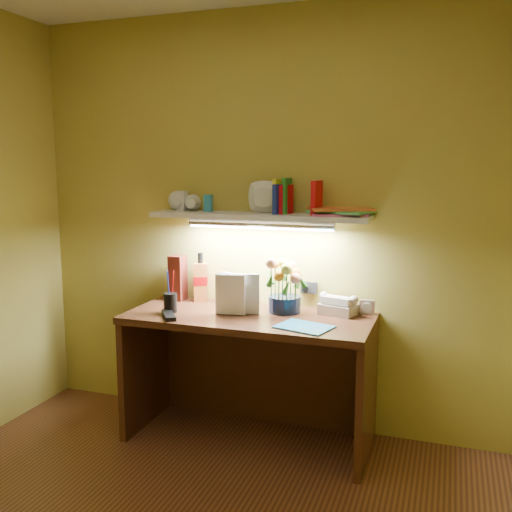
{
  "coord_description": "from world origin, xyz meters",
  "views": [
    {
      "loc": [
        1.07,
        -1.76,
        1.59
      ],
      "look_at": [
        -0.01,
        1.35,
        1.07
      ],
      "focal_mm": 40.0,
      "sensor_mm": 36.0,
      "label": 1
    }
  ],
  "objects": [
    {
      "name": "desk_book_b",
      "position": [
        -0.11,
        1.2,
        0.87
      ],
      "size": [
        0.17,
        0.05,
        0.24
      ],
      "primitive_type": "imported",
      "rotation": [
        0.0,
        0.0,
        0.19
      ],
      "color": "silver",
      "rests_on": "desk"
    },
    {
      "name": "art_card",
      "position": [
        -0.17,
        1.39,
        0.85
      ],
      "size": [
        0.19,
        0.11,
        0.19
      ],
      "primitive_type": null,
      "rotation": [
        0.0,
        0.0,
        -0.41
      ],
      "color": "white",
      "rests_on": "desk"
    },
    {
      "name": "desk",
      "position": [
        0.0,
        1.2,
        0.38
      ],
      "size": [
        1.4,
        0.6,
        0.75
      ],
      "primitive_type": "cube",
      "color": "#3A1A0F",
      "rests_on": "ground"
    },
    {
      "name": "pen_cup",
      "position": [
        -0.45,
        1.11,
        0.84
      ],
      "size": [
        0.1,
        0.1,
        0.19
      ],
      "primitive_type": "cylinder",
      "rotation": [
        0.0,
        0.0,
        0.37
      ],
      "color": "black",
      "rests_on": "desk"
    },
    {
      "name": "whisky_bottle",
      "position": [
        -0.4,
        1.43,
        0.9
      ],
      "size": [
        0.11,
        0.11,
        0.31
      ],
      "primitive_type": null,
      "rotation": [
        0.0,
        0.0,
        0.37
      ],
      "color": "#BE6024",
      "rests_on": "desk"
    },
    {
      "name": "tv_remote",
      "position": [
        -0.41,
        1.01,
        0.76
      ],
      "size": [
        0.16,
        0.2,
        0.02
      ],
      "primitive_type": "cube",
      "rotation": [
        0.0,
        0.0,
        0.62
      ],
      "color": "black",
      "rests_on": "desk"
    },
    {
      "name": "wall_shelf",
      "position": [
        0.03,
        1.39,
        1.33
      ],
      "size": [
        1.33,
        0.37,
        0.24
      ],
      "color": "silver",
      "rests_on": "ground"
    },
    {
      "name": "desk_book_a",
      "position": [
        -0.19,
        1.16,
        0.87
      ],
      "size": [
        0.18,
        0.04,
        0.23
      ],
      "primitive_type": "imported",
      "rotation": [
        0.0,
        0.0,
        0.1
      ],
      "color": "white",
      "rests_on": "desk"
    },
    {
      "name": "blue_folder",
      "position": [
        0.36,
        1.06,
        0.75
      ],
      "size": [
        0.32,
        0.27,
        0.01
      ],
      "primitive_type": "cube",
      "rotation": [
        0.0,
        0.0,
        -0.28
      ],
      "color": "teal",
      "rests_on": "desk"
    },
    {
      "name": "telephone",
      "position": [
        0.48,
        1.39,
        0.81
      ],
      "size": [
        0.23,
        0.2,
        0.12
      ],
      "primitive_type": null,
      "rotation": [
        0.0,
        0.0,
        -0.27
      ],
      "color": "beige",
      "rests_on": "desk"
    },
    {
      "name": "flower_bouquet",
      "position": [
        0.17,
        1.34,
        0.91
      ],
      "size": [
        0.24,
        0.24,
        0.33
      ],
      "primitive_type": null,
      "rotation": [
        0.0,
        0.0,
        0.21
      ],
      "color": "#0B1A38",
      "rests_on": "desk"
    },
    {
      "name": "whisky_box",
      "position": [
        -0.55,
        1.41,
        0.89
      ],
      "size": [
        0.1,
        0.1,
        0.28
      ],
      "primitive_type": "cube",
      "rotation": [
        0.0,
        0.0,
        -0.07
      ],
      "color": "#511911",
      "rests_on": "desk"
    },
    {
      "name": "desk_clock",
      "position": [
        0.64,
        1.44,
        0.79
      ],
      "size": [
        0.09,
        0.05,
        0.08
      ],
      "primitive_type": "cube",
      "rotation": [
        0.0,
        0.0,
        0.07
      ],
      "color": "#B3B4B7",
      "rests_on": "desk"
    }
  ]
}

